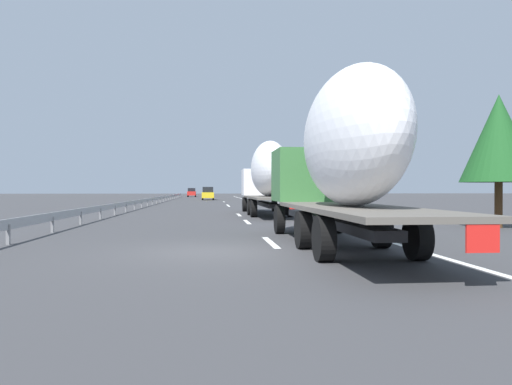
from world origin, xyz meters
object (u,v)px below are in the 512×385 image
Objects in this scene: car_red_compact at (192,192)px; car_yellow_coupe at (208,193)px; truck_lead at (267,175)px; truck_trailing at (341,154)px; road_sign at (279,182)px.

car_red_compact is 0.92× the size of car_yellow_coupe.
truck_lead is 1.06× the size of truck_trailing.
road_sign is at bearing -165.50° from car_yellow_coupe.
truck_trailing is 34.38m from road_sign.
car_yellow_coupe is at bearing 5.10° from truck_lead.
car_red_compact is at bearing 4.62° from truck_trailing.
car_yellow_coupe is at bearing -173.41° from car_red_compact.
truck_lead is at bearing -0.00° from truck_trailing.
road_sign reaches higher than car_yellow_coupe.
car_yellow_coupe is 1.36× the size of road_sign.
truck_trailing is at bearing -175.38° from car_red_compact.
road_sign reaches higher than car_red_compact.
truck_lead is at bearing -174.29° from car_red_compact.
truck_trailing is at bearing 180.00° from truck_lead.
road_sign is at bearing -169.65° from car_red_compact.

